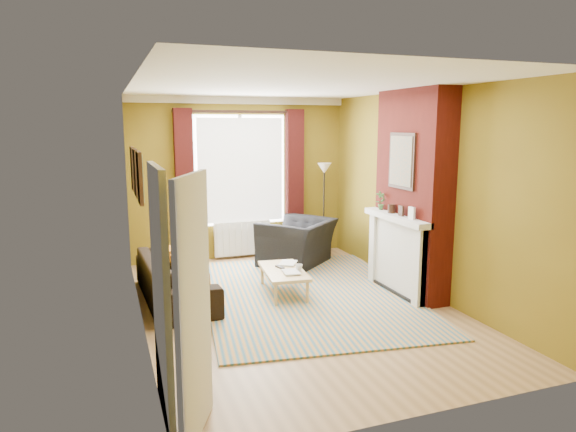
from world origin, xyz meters
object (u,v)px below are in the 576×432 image
(wicker_stool, at_px, (284,250))
(floor_lamp, at_px, (324,183))
(sofa, at_px, (175,278))
(coffee_table, at_px, (283,272))
(armchair, at_px, (297,242))

(wicker_stool, distance_m, floor_lamp, 1.39)
(sofa, distance_m, coffee_table, 1.47)
(armchair, bearing_deg, sofa, -14.28)
(sofa, height_order, armchair, armchair)
(wicker_stool, xyz_separation_m, floor_lamp, (0.81, 0.15, 1.11))
(armchair, height_order, coffee_table, armchair)
(armchair, height_order, floor_lamp, floor_lamp)
(floor_lamp, bearing_deg, armchair, -147.92)
(sofa, distance_m, floor_lamp, 3.39)
(sofa, relative_size, wicker_stool, 5.00)
(coffee_table, distance_m, wicker_stool, 1.76)
(sofa, distance_m, wicker_stool, 2.46)
(armchair, xyz_separation_m, floor_lamp, (0.67, 0.42, 0.94))
(armchair, relative_size, wicker_stool, 2.86)
(sofa, bearing_deg, armchair, -65.40)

